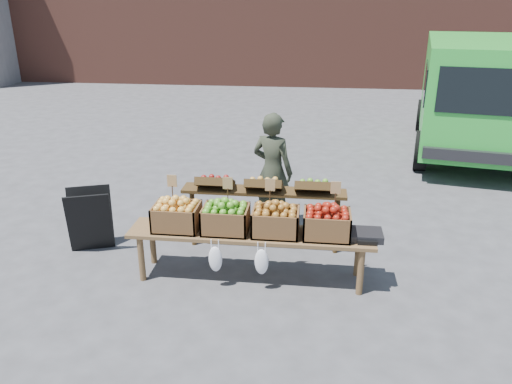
% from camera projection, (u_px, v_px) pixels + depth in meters
% --- Properties ---
extents(ground, '(80.00, 80.00, 0.00)m').
position_uv_depth(ground, '(206.00, 269.00, 5.86)').
color(ground, '#464649').
extents(delivery_van, '(3.18, 5.34, 2.24)m').
position_uv_depth(delivery_van, '(478.00, 97.00, 9.98)').
color(delivery_van, green).
rests_on(delivery_van, ground).
extents(vendor, '(0.69, 0.58, 1.60)m').
position_uv_depth(vendor, '(273.00, 171.00, 6.70)').
color(vendor, '#2C3224').
rests_on(vendor, ground).
extents(chalkboard_sign, '(0.60, 0.46, 0.80)m').
position_uv_depth(chalkboard_sign, '(90.00, 220.00, 6.20)').
color(chalkboard_sign, black).
rests_on(chalkboard_sign, ground).
extents(back_table, '(2.10, 0.44, 1.04)m').
position_uv_depth(back_table, '(264.00, 211.00, 6.16)').
color(back_table, '#3D2A13').
rests_on(back_table, ground).
extents(display_bench, '(2.70, 0.56, 0.57)m').
position_uv_depth(display_bench, '(251.00, 255.00, 5.59)').
color(display_bench, brown).
rests_on(display_bench, ground).
extents(crate_golden_apples, '(0.50, 0.40, 0.28)m').
position_uv_depth(crate_golden_apples, '(177.00, 217.00, 5.52)').
color(crate_golden_apples, gold).
rests_on(crate_golden_apples, display_bench).
extents(crate_russet_pears, '(0.50, 0.40, 0.28)m').
position_uv_depth(crate_russet_pears, '(226.00, 219.00, 5.46)').
color(crate_russet_pears, '#398712').
rests_on(crate_russet_pears, display_bench).
extents(crate_red_apples, '(0.50, 0.40, 0.28)m').
position_uv_depth(crate_red_apples, '(276.00, 222.00, 5.40)').
color(crate_red_apples, '#A76725').
rests_on(crate_red_apples, display_bench).
extents(crate_green_apples, '(0.50, 0.40, 0.28)m').
position_uv_depth(crate_green_apples, '(327.00, 224.00, 5.34)').
color(crate_green_apples, maroon).
rests_on(crate_green_apples, display_bench).
extents(weighing_scale, '(0.34, 0.30, 0.08)m').
position_uv_depth(weighing_scale, '(366.00, 235.00, 5.33)').
color(weighing_scale, black).
rests_on(weighing_scale, display_bench).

